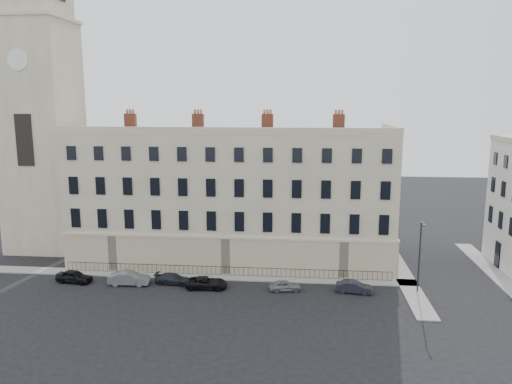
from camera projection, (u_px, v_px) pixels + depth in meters
ground at (279, 298)px, 47.49m from camera, size 160.00×160.00×0.00m
terrace at (233, 196)px, 58.41m from camera, size 36.22×12.22×17.00m
church_tower at (39, 99)px, 60.62m from camera, size 8.00×8.13×44.00m
pavement_terrace at (188, 276)px, 53.31m from camera, size 48.00×2.00×0.12m
pavement_east_return at (402, 273)px, 54.10m from camera, size 2.00×24.00×0.12m
pavement_adjacent at (491, 270)px, 55.12m from camera, size 2.00×20.00×0.12m
railings at (225, 271)px, 53.24m from camera, size 35.00×0.04×0.96m
car_a at (74, 276)px, 51.37m from camera, size 3.92×1.99×1.28m
car_b at (129, 278)px, 50.72m from camera, size 4.24×1.65×1.38m
car_c at (173, 279)px, 50.98m from camera, size 3.82×1.84×1.07m
car_d at (206, 283)px, 49.76m from camera, size 4.28×2.11×1.17m
car_e at (285, 286)px, 49.13m from camera, size 3.29×1.75×1.07m
car_f at (354, 287)px, 48.61m from camera, size 3.69×1.74×1.17m
streetlamp at (420, 253)px, 47.93m from camera, size 0.20×1.57×7.24m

